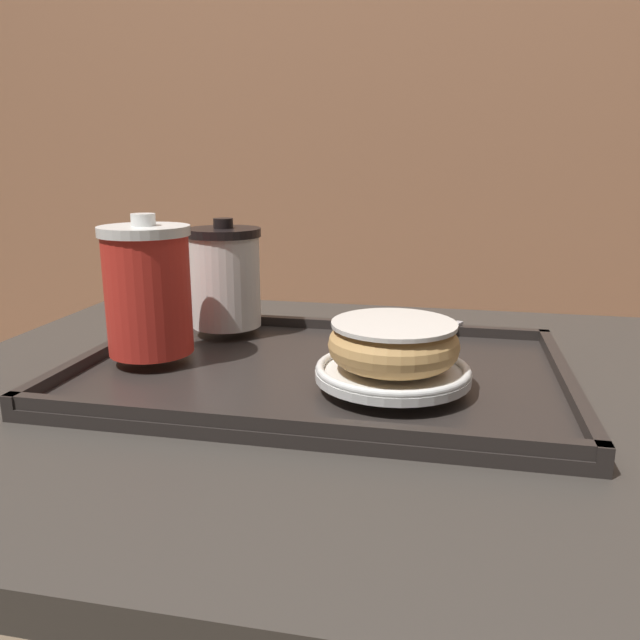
{
  "coord_description": "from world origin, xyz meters",
  "views": [
    {
      "loc": [
        0.12,
        -0.61,
        0.95
      ],
      "look_at": [
        -0.01,
        0.0,
        0.79
      ],
      "focal_mm": 35.0,
      "sensor_mm": 36.0,
      "label": 1
    }
  ],
  "objects_px": {
    "coffee_cup_front": "(148,289)",
    "coffee_cup_rear": "(225,277)",
    "donut_chocolate_glazed": "(393,343)",
    "spoon": "(421,339)"
  },
  "relations": [
    {
      "from": "coffee_cup_front",
      "to": "spoon",
      "type": "height_order",
      "value": "coffee_cup_front"
    },
    {
      "from": "coffee_cup_rear",
      "to": "spoon",
      "type": "distance_m",
      "value": 0.25
    },
    {
      "from": "coffee_cup_front",
      "to": "coffee_cup_rear",
      "type": "distance_m",
      "value": 0.13
    },
    {
      "from": "coffee_cup_front",
      "to": "coffee_cup_rear",
      "type": "relative_size",
      "value": 1.11
    },
    {
      "from": "coffee_cup_rear",
      "to": "coffee_cup_front",
      "type": "bearing_deg",
      "value": -107.7
    },
    {
      "from": "donut_chocolate_glazed",
      "to": "coffee_cup_front",
      "type": "bearing_deg",
      "value": 172.91
    },
    {
      "from": "coffee_cup_front",
      "to": "donut_chocolate_glazed",
      "type": "distance_m",
      "value": 0.27
    },
    {
      "from": "coffee_cup_rear",
      "to": "donut_chocolate_glazed",
      "type": "xyz_separation_m",
      "value": [
        0.22,
        -0.16,
        -0.03
      ]
    },
    {
      "from": "coffee_cup_front",
      "to": "spoon",
      "type": "bearing_deg",
      "value": 18.42
    },
    {
      "from": "donut_chocolate_glazed",
      "to": "spoon",
      "type": "xyz_separation_m",
      "value": [
        0.02,
        0.13,
        -0.03
      ]
    }
  ]
}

